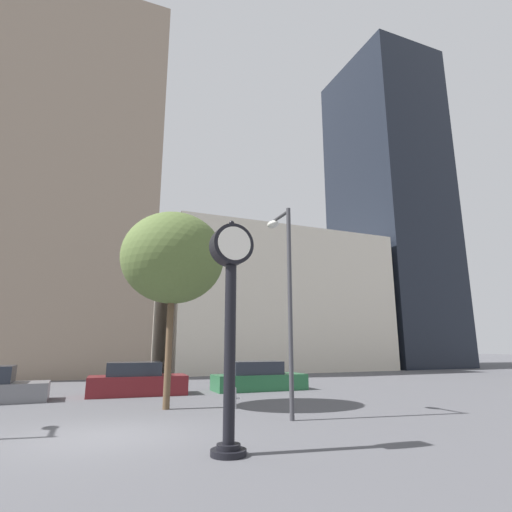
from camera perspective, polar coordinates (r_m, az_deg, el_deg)
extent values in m
plane|color=#515156|center=(11.16, -20.85, -22.92)|extent=(200.00, 200.00, 0.00)
cube|color=gray|center=(37.32, -25.00, 8.71)|extent=(13.15, 12.00, 30.01)
cube|color=beige|center=(38.52, 1.89, -6.78)|extent=(19.93, 12.00, 12.23)
cube|color=black|center=(49.27, 18.26, 6.62)|extent=(9.11, 12.00, 35.83)
cylinder|color=black|center=(8.83, -3.97, -26.21)|extent=(0.72, 0.72, 0.12)
cylinder|color=black|center=(8.80, -3.95, -25.51)|extent=(0.48, 0.48, 0.10)
cylinder|color=black|center=(8.59, -3.76, -13.31)|extent=(0.24, 0.24, 3.62)
cylinder|color=black|center=(8.86, -3.55, 1.52)|extent=(0.91, 0.41, 0.91)
cylinder|color=white|center=(8.66, -3.09, 1.84)|extent=(0.75, 0.02, 0.75)
cylinder|color=white|center=(9.05, -3.99, 1.21)|extent=(0.75, 0.02, 0.75)
sphere|color=black|center=(9.00, -3.50, 4.70)|extent=(0.12, 0.12, 0.12)
cube|color=maroon|center=(19.34, -16.53, -17.29)|extent=(4.30, 1.96, 0.84)
cube|color=#232833|center=(19.28, -17.04, -15.16)|extent=(2.40, 1.64, 0.58)
cube|color=#236038|center=(20.67, 0.48, -17.57)|extent=(4.60, 1.76, 0.76)
cube|color=#232833|center=(20.54, -0.13, -15.68)|extent=(2.53, 1.53, 0.62)
cylinder|color=#B7B7BC|center=(14.83, -3.24, -19.75)|extent=(0.20, 0.20, 0.61)
sphere|color=#B7B7BC|center=(14.79, -3.22, -18.44)|extent=(0.19, 0.19, 0.19)
cylinder|color=#B7B7BC|center=(14.77, -3.88, -19.65)|extent=(0.13, 0.07, 0.07)
cylinder|color=#B7B7BC|center=(14.88, -2.60, -19.61)|extent=(0.13, 0.07, 0.07)
cylinder|color=#38383D|center=(12.46, 4.89, -7.46)|extent=(0.14, 0.14, 6.51)
cylinder|color=#38383D|center=(13.64, 3.49, 5.63)|extent=(0.11, 1.20, 0.11)
ellipsoid|color=silver|center=(14.13, 2.44, 4.54)|extent=(0.36, 0.60, 0.24)
cylinder|color=brown|center=(14.82, -12.35, -12.55)|extent=(0.24, 0.24, 4.19)
ellipsoid|color=#516633|center=(15.16, -11.77, -0.26)|extent=(3.77, 3.77, 3.40)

